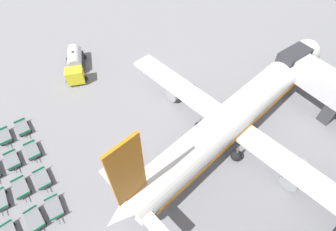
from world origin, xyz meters
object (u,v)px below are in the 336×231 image
baggage_dolly_row_mid_b_col_a (23,128)px  baggage_dolly_row_mid_b_col_b (33,151)px  fuel_tanker_primary (75,64)px  baggage_dolly_row_mid_a_col_c (21,188)px  baggage_dolly_row_mid_b_col_d (55,208)px  baggage_dolly_row_near_col_c (0,201)px  baggage_dolly_row_mid_a_col_b (12,161)px  baggage_dolly_row_mid_a_col_a (5,137)px  baggage_dolly_row_mid_a_col_d (35,220)px  airplane (235,115)px  baggage_dolly_row_mid_b_col_c (42,179)px

baggage_dolly_row_mid_b_col_a → baggage_dolly_row_mid_b_col_b: (4.20, -0.48, 0.00)m
fuel_tanker_primary → baggage_dolly_row_mid_a_col_c: size_ratio=2.39×
fuel_tanker_primary → baggage_dolly_row_mid_b_col_a: size_ratio=2.39×
baggage_dolly_row_mid_b_col_d → baggage_dolly_row_mid_b_col_a: bearing=172.8°
fuel_tanker_primary → baggage_dolly_row_near_col_c: (14.15, -16.87, -0.75)m
fuel_tanker_primary → baggage_dolly_row_mid_a_col_b: fuel_tanker_primary is taller
baggage_dolly_row_mid_a_col_c → baggage_dolly_row_near_col_c: bearing=-92.6°
baggage_dolly_row_near_col_c → baggage_dolly_row_mid_b_col_a: bearing=144.4°
baggage_dolly_row_mid_a_col_c → baggage_dolly_row_mid_b_col_b: bearing=142.5°
baggage_dolly_row_near_col_c → baggage_dolly_row_mid_a_col_a: same height
baggage_dolly_row_mid_b_col_b → fuel_tanker_primary: bearing=131.8°
fuel_tanker_primary → baggage_dolly_row_mid_a_col_d: fuel_tanker_primary is taller
baggage_dolly_row_near_col_c → baggage_dolly_row_mid_b_col_b: size_ratio=1.00×
baggage_dolly_row_mid_a_col_a → baggage_dolly_row_mid_a_col_c: 8.26m
fuel_tanker_primary → baggage_dolly_row_mid_a_col_d: (18.55, -14.86, -0.75)m
baggage_dolly_row_mid_a_col_d → baggage_dolly_row_mid_b_col_a: same height
airplane → baggage_dolly_row_mid_a_col_b: 27.24m
baggage_dolly_row_mid_b_col_a → baggage_dolly_row_mid_b_col_c: bearing=-7.7°
baggage_dolly_row_near_col_c → baggage_dolly_row_mid_b_col_d: same height
baggage_dolly_row_mid_a_col_d → airplane: bearing=76.7°
baggage_dolly_row_mid_a_col_b → baggage_dolly_row_mid_b_col_c: 4.90m
airplane → baggage_dolly_row_mid_a_col_a: size_ratio=11.78×
baggage_dolly_row_mid_a_col_c → baggage_dolly_row_mid_a_col_d: bearing=-3.4°
airplane → baggage_dolly_row_mid_b_col_b: size_ratio=11.79×
baggage_dolly_row_near_col_c → baggage_dolly_row_mid_a_col_c: (0.10, 2.27, 0.00)m
baggage_dolly_row_near_col_c → baggage_dolly_row_mid_b_col_a: (-7.91, 5.67, 0.00)m
baggage_dolly_row_mid_a_col_a → baggage_dolly_row_mid_b_col_c: same height
fuel_tanker_primary → baggage_dolly_row_mid_b_col_d: size_ratio=2.38×
baggage_dolly_row_mid_a_col_b → baggage_dolly_row_near_col_c: bearing=-35.5°
baggage_dolly_row_mid_b_col_a → fuel_tanker_primary: bearing=119.1°
fuel_tanker_primary → baggage_dolly_row_mid_a_col_a: size_ratio=2.38×
baggage_dolly_row_mid_a_col_d → baggage_dolly_row_near_col_c: bearing=-155.4°
airplane → baggage_dolly_row_mid_b_col_a: airplane is taller
fuel_tanker_primary → baggage_dolly_row_mid_b_col_a: (6.24, -11.20, -0.75)m
fuel_tanker_primary → baggage_dolly_row_mid_b_col_c: (14.78, -12.35, -0.75)m
airplane → baggage_dolly_row_mid_b_col_b: airplane is taller
baggage_dolly_row_mid_a_col_c → baggage_dolly_row_mid_b_col_a: size_ratio=1.00×
baggage_dolly_row_mid_a_col_c → fuel_tanker_primary: bearing=134.3°
baggage_dolly_row_mid_b_col_a → baggage_dolly_row_mid_a_col_b: bearing=-35.7°
baggage_dolly_row_mid_b_col_a → baggage_dolly_row_near_col_c: bearing=-35.6°
baggage_dolly_row_mid_b_col_c → baggage_dolly_row_near_col_c: bearing=-97.9°
airplane → baggage_dolly_row_near_col_c: size_ratio=11.74×
baggage_dolly_row_mid_b_col_b → baggage_dolly_row_mid_b_col_d: (8.30, -1.11, 0.00)m
fuel_tanker_primary → baggage_dolly_row_mid_a_col_c: 20.42m
fuel_tanker_primary → baggage_dolly_row_mid_a_col_c: fuel_tanker_primary is taller
airplane → baggage_dolly_row_near_col_c: 28.03m
baggage_dolly_row_near_col_c → baggage_dolly_row_mid_a_col_b: size_ratio=1.00×
baggage_dolly_row_mid_a_col_a → baggage_dolly_row_mid_a_col_d: 12.56m
baggage_dolly_row_near_col_c → baggage_dolly_row_mid_a_col_a: size_ratio=1.00×
baggage_dolly_row_mid_a_col_a → baggage_dolly_row_mid_a_col_c: bearing=-7.7°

